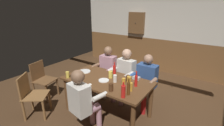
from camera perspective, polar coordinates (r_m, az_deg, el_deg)
ground_plane at (r=3.69m, az=-0.93°, el=-16.16°), size 6.95×6.95×0.00m
back_wall_upper at (r=5.60m, az=16.97°, el=15.33°), size 5.79×0.12×1.48m
back_wall_wainscot at (r=5.82m, az=15.73°, el=2.71°), size 5.79×0.12×1.08m
dining_table at (r=3.30m, az=-1.70°, el=-7.47°), size 1.72×0.91×0.76m
person_0 at (r=4.08m, az=-1.87°, el=-1.93°), size 0.54×0.51×1.20m
person_1 at (r=3.82m, az=4.29°, el=-3.34°), size 0.57×0.53×1.22m
person_2 at (r=3.61m, az=11.46°, el=-5.41°), size 0.56×0.53×1.18m
person_3 at (r=2.83m, az=-9.92°, el=-12.30°), size 0.54×0.58×1.22m
chair_empty_near_right at (r=3.70m, az=-25.99°, el=-9.65°), size 0.62×0.62×0.88m
chair_empty_near_left at (r=4.31m, az=-22.91°, el=-5.01°), size 0.52×0.52×0.88m
table_candle at (r=3.42m, az=-9.73°, el=-4.08°), size 0.04×0.04×0.08m
condiment_caddy at (r=3.30m, az=8.40°, el=-5.12°), size 0.14×0.10×0.05m
plate_0 at (r=3.68m, az=-9.43°, el=-2.86°), size 0.26×0.26×0.01m
plate_1 at (r=3.22m, az=-2.85°, el=-5.99°), size 0.20×0.20×0.01m
bottle_0 at (r=2.99m, az=8.29°, el=-5.98°), size 0.05×0.05×0.29m
bottle_1 at (r=2.71m, az=5.71°, el=-8.65°), size 0.06×0.06×0.29m
bottle_2 at (r=2.64m, az=3.91°, el=-9.68°), size 0.07×0.07×0.26m
bottle_3 at (r=3.50m, az=0.82°, el=-2.19°), size 0.06×0.06×0.25m
pint_glass_0 at (r=3.43m, az=-15.04°, el=-3.93°), size 0.07×0.07×0.13m
pint_glass_1 at (r=3.31m, az=-0.50°, el=-3.96°), size 0.08×0.08×0.14m
pint_glass_2 at (r=3.06m, az=5.92°, el=-6.01°), size 0.08×0.08×0.16m
pint_glass_3 at (r=2.85m, az=6.46°, el=-8.16°), size 0.06×0.06×0.15m
pint_glass_4 at (r=3.14m, az=1.05°, el=-5.38°), size 0.07×0.07×0.14m
pint_glass_5 at (r=2.83m, az=-0.36°, el=-8.34°), size 0.08×0.08×0.14m
pint_glass_6 at (r=3.19m, az=5.51°, el=-5.24°), size 0.07×0.07×0.12m
pint_glass_7 at (r=2.76m, az=3.84°, el=-9.41°), size 0.07×0.07×0.12m
pint_glass_8 at (r=3.10m, az=4.03°, el=-6.15°), size 0.07×0.07×0.10m
wall_dart_cabinet at (r=5.81m, az=8.40°, el=13.48°), size 0.56×0.15×0.70m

